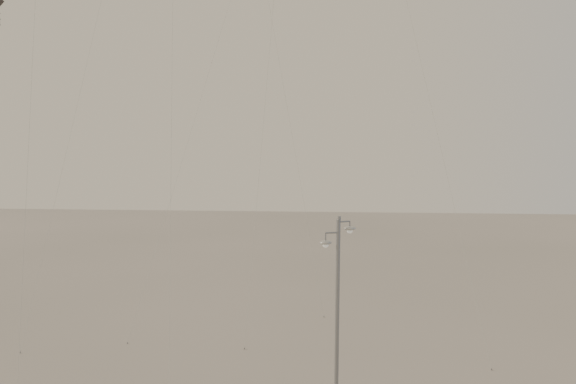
{
  "coord_description": "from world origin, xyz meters",
  "views": [
    {
      "loc": [
        4.75,
        -26.93,
        11.73
      ],
      "look_at": [
        1.85,
        5.0,
        9.21
      ],
      "focal_mm": 40.0,
      "sensor_mm": 36.0,
      "label": 1
    }
  ],
  "objects": [
    {
      "name": "kite_1",
      "position": [
        -3.84,
        4.74,
        18.7
      ],
      "size": [
        2.18,
        9.96,
        25.05
      ],
      "rotation": [
        0.0,
        0.0,
        -1.0
      ],
      "color": "#302B28",
      "rests_on": "ground"
    },
    {
      "name": "street_lamp",
      "position": [
        4.42,
        -0.12,
        4.59
      ],
      "size": [
        1.52,
        0.96,
        8.61
      ],
      "color": "gray",
      "rests_on": "ground"
    },
    {
      "name": "kite_4",
      "position": [
        8.18,
        9.06,
        18.41
      ],
      "size": [
        5.42,
        4.31,
        23.76
      ],
      "rotation": [
        0.0,
        0.0,
        2.16
      ],
      "color": "#302B28",
      "rests_on": "ground"
    },
    {
      "name": "kite_3",
      "position": [
        -10.69,
        4.12,
        17.58
      ],
      "size": [
        1.47,
        6.04,
        23.15
      ],
      "rotation": [
        0.0,
        0.0,
        -0.23
      ],
      "color": "maroon",
      "rests_on": "ground"
    }
  ]
}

